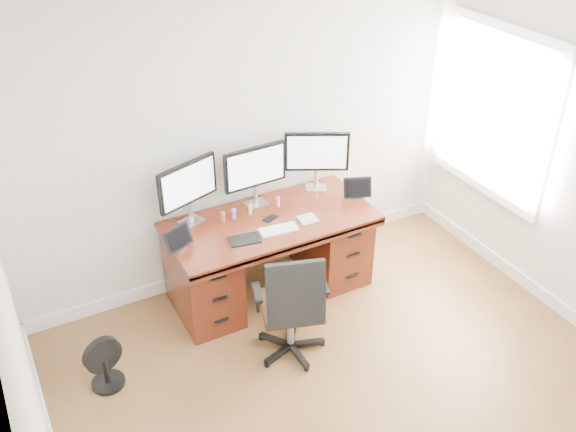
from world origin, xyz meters
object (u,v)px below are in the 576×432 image
floor_fan (105,364)px  keyboard (279,230)px  desk (270,252)px  monitor_center (255,169)px  office_chair (292,322)px

floor_fan → keyboard: (1.52, 0.21, 0.56)m
desk → monitor_center: bearing=90.0°
office_chair → keyboard: size_ratio=3.12×
office_chair → keyboard: bearing=89.5°
desk → keyboard: (-0.02, -0.21, 0.36)m
office_chair → floor_fan: (-1.33, 0.35, -0.11)m
floor_fan → keyboard: size_ratio=1.35×
desk → monitor_center: size_ratio=3.09×
floor_fan → keyboard: keyboard is taller
monitor_center → keyboard: bearing=-94.8°
desk → floor_fan: bearing=-164.7°
desk → office_chair: bearing=-104.8°
desk → office_chair: (-0.20, -0.77, -0.09)m
desk → keyboard: 0.41m
office_chair → monitor_center: bearing=96.4°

